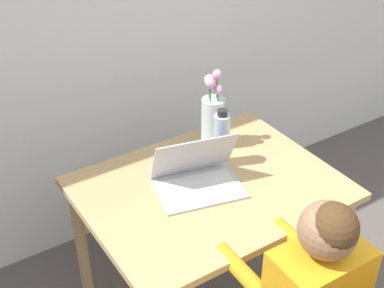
% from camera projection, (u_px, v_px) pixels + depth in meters
% --- Properties ---
extents(dining_table, '(0.97, 0.75, 0.70)m').
position_uv_depth(dining_table, '(210.00, 205.00, 2.12)').
color(dining_table, tan).
rests_on(dining_table, ground_plane).
extents(laptop, '(0.37, 0.30, 0.22)m').
position_uv_depth(laptop, '(197.00, 175.00, 2.04)').
color(laptop, '#B2B2B7').
rests_on(laptop, dining_table).
extents(flower_vase, '(0.10, 0.10, 0.34)m').
position_uv_depth(flower_vase, '(213.00, 118.00, 2.24)').
color(flower_vase, silver).
rests_on(flower_vase, dining_table).
extents(water_bottle, '(0.07, 0.07, 0.25)m').
position_uv_depth(water_bottle, '(221.00, 139.00, 2.12)').
color(water_bottle, silver).
rests_on(water_bottle, dining_table).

